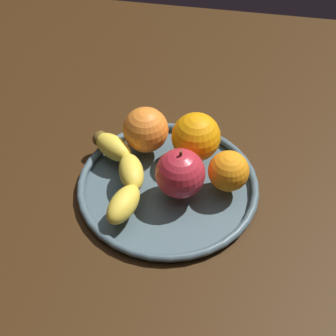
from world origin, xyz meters
TOP-DOWN VIEW (x-y plane):
  - ground_plane at (0.00, 0.00)cm, footprint 120.99×120.99cm
  - fruit_bowl at (0.00, 0.00)cm, footprint 28.68×28.68cm
  - banana at (-1.09, 7.12)cm, footprint 18.90×11.71cm
  - apple at (-1.51, -2.13)cm, footprint 7.56×7.56cm
  - orange_front_right at (0.91, -9.15)cm, footprint 6.29×6.29cm
  - orange_back_left at (6.64, -3.32)cm, footprint 7.95×7.95cm
  - orange_front_left at (7.13, 5.03)cm, footprint 7.52×7.52cm

SIDE VIEW (x-z plane):
  - ground_plane at x=0.00cm, z-range -4.00..0.00cm
  - fruit_bowl at x=0.00cm, z-range 0.02..1.82cm
  - banana at x=-1.09cm, z-range 1.80..5.59cm
  - orange_front_right at x=0.91cm, z-range 1.80..8.09cm
  - orange_front_left at x=7.13cm, z-range 1.80..9.32cm
  - apple at x=-1.51cm, z-range 1.40..9.76cm
  - orange_back_left at x=6.64cm, z-range 1.80..9.75cm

